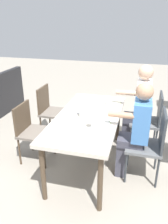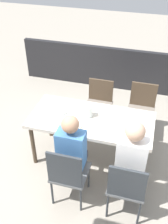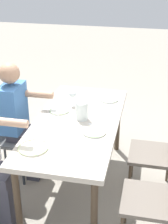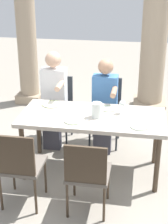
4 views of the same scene
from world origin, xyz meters
TOP-DOWN VIEW (x-y plane):
  - ground_plane at (0.00, 0.00)m, footprint 16.00×16.00m
  - dining_table at (0.00, 0.00)m, footprint 1.73×0.81m
  - chair_west_north at (-0.64, 0.83)m, footprint 0.44×0.44m
  - chair_west_south at (-0.64, -0.83)m, footprint 0.44×0.44m
  - chair_mid_north at (0.07, 0.83)m, footprint 0.44×0.44m
  - chair_mid_south at (0.07, -0.82)m, footprint 0.44×0.44m
  - diner_woman_green at (0.08, 0.62)m, footprint 0.35×0.49m
  - diner_man_white at (-0.64, 0.63)m, footprint 0.35×0.50m
  - patio_railing at (0.00, -2.20)m, footprint 4.13×0.10m
  - plate_0 at (-0.56, 0.24)m, footprint 0.26×0.26m
  - fork_0 at (-0.71, 0.24)m, footprint 0.03×0.17m
  - spoon_0 at (-0.41, 0.24)m, footprint 0.03×0.17m
  - plate_1 at (-0.19, -0.21)m, footprint 0.22×0.22m
  - fork_1 at (-0.34, -0.21)m, footprint 0.03×0.17m
  - spoon_1 at (-0.04, -0.21)m, footprint 0.02×0.17m
  - plate_2 at (0.18, 0.22)m, footprint 0.21×0.21m
  - wine_glass_2 at (0.34, 0.12)m, footprint 0.08×0.08m
  - fork_2 at (0.03, 0.22)m, footprint 0.03×0.17m
  - spoon_2 at (0.33, 0.22)m, footprint 0.02×0.17m
  - plate_3 at (0.56, -0.24)m, footprint 0.21×0.21m
  - fork_3 at (0.41, -0.24)m, footprint 0.04×0.17m
  - spoon_3 at (0.71, -0.24)m, footprint 0.02×0.17m
  - water_pitcher at (0.06, -0.04)m, footprint 0.12×0.12m

SIDE VIEW (x-z plane):
  - ground_plane at x=0.00m, z-range 0.00..0.00m
  - patio_railing at x=0.00m, z-range 0.00..0.90m
  - chair_mid_south at x=0.07m, z-range 0.07..0.93m
  - chair_west_south at x=-0.64m, z-range 0.07..0.98m
  - chair_mid_north at x=0.07m, z-range 0.06..1.01m
  - chair_west_north at x=-0.64m, z-range 0.07..1.01m
  - diner_woman_green at x=0.08m, z-range 0.05..1.33m
  - dining_table at x=0.00m, z-range 0.31..1.07m
  - diner_man_white at x=-0.64m, z-range 0.05..1.41m
  - fork_0 at x=-0.71m, z-range 0.77..0.77m
  - spoon_0 at x=-0.41m, z-range 0.77..0.77m
  - fork_1 at x=-0.34m, z-range 0.77..0.77m
  - spoon_1 at x=-0.04m, z-range 0.77..0.77m
  - fork_2 at x=0.03m, z-range 0.77..0.77m
  - spoon_2 at x=0.33m, z-range 0.77..0.77m
  - fork_3 at x=0.41m, z-range 0.77..0.77m
  - spoon_3 at x=0.71m, z-range 0.77..0.77m
  - plate_0 at x=-0.56m, z-range 0.77..0.78m
  - plate_1 at x=-0.19m, z-range 0.77..0.78m
  - plate_3 at x=0.56m, z-range 0.77..0.78m
  - plate_2 at x=0.18m, z-range 0.77..0.78m
  - water_pitcher at x=0.06m, z-range 0.76..0.94m
  - wine_glass_2 at x=0.34m, z-range 0.80..0.97m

